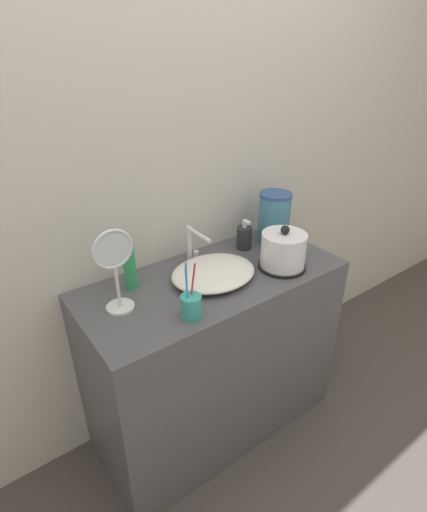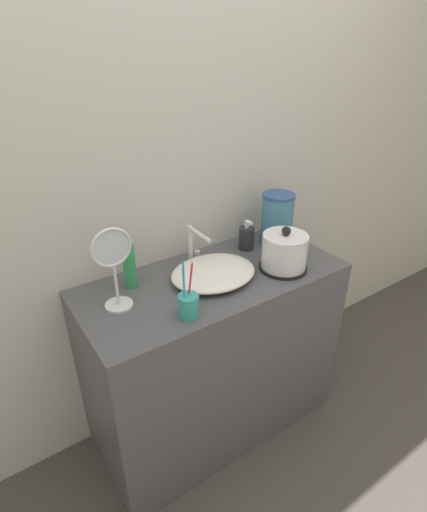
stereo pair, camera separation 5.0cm
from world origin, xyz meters
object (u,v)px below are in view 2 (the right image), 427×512
object	(u,v)px
water_pitcher	(277,219)
vanity_mirror	(113,264)
faucet	(194,243)
electric_kettle	(284,253)
lotion_bottle	(129,265)
toothbrush_cup	(188,305)
shampoo_bottle	(246,238)

from	to	relation	value
water_pitcher	vanity_mirror	bearing A→B (deg)	-174.97
faucet	electric_kettle	bearing A→B (deg)	-41.46
lotion_bottle	vanity_mirror	bearing A→B (deg)	-133.10
vanity_mirror	water_pitcher	world-z (taller)	vanity_mirror
toothbrush_cup	lotion_bottle	size ratio (longest dim) A/B	0.98
faucet	water_pitcher	bearing A→B (deg)	-6.08
toothbrush_cup	lotion_bottle	world-z (taller)	lotion_bottle
toothbrush_cup	shampoo_bottle	size ratio (longest dim) A/B	1.51
vanity_mirror	water_pitcher	xyz separation A→B (m)	(0.83, 0.07, -0.06)
faucet	lotion_bottle	distance (m)	0.31
faucet	toothbrush_cup	world-z (taller)	toothbrush_cup
faucet	toothbrush_cup	distance (m)	0.38
shampoo_bottle	vanity_mirror	xyz separation A→B (m)	(-0.67, -0.10, 0.12)
faucet	toothbrush_cup	xyz separation A→B (m)	(-0.22, -0.31, -0.05)
faucet	shampoo_bottle	size ratio (longest dim) A/B	1.18
electric_kettle	vanity_mirror	world-z (taller)	vanity_mirror
electric_kettle	toothbrush_cup	xyz separation A→B (m)	(-0.50, -0.06, -0.03)
shampoo_bottle	faucet	bearing A→B (deg)	176.06
toothbrush_cup	vanity_mirror	xyz separation A→B (m)	(-0.18, 0.19, 0.13)
vanity_mirror	water_pitcher	bearing A→B (deg)	5.03
lotion_bottle	shampoo_bottle	size ratio (longest dim) A/B	1.54
lotion_bottle	vanity_mirror	xyz separation A→B (m)	(-0.09, -0.10, 0.08)
faucet	vanity_mirror	world-z (taller)	vanity_mirror
electric_kettle	water_pitcher	world-z (taller)	water_pitcher
lotion_bottle	shampoo_bottle	bearing A→B (deg)	-0.09
vanity_mirror	shampoo_bottle	bearing A→B (deg)	8.48
toothbrush_cup	shampoo_bottle	world-z (taller)	toothbrush_cup
lotion_bottle	water_pitcher	distance (m)	0.73
electric_kettle	toothbrush_cup	size ratio (longest dim) A/B	0.95
electric_kettle	shampoo_bottle	xyz separation A→B (m)	(-0.02, 0.23, -0.02)
electric_kettle	lotion_bottle	size ratio (longest dim) A/B	0.93
water_pitcher	faucet	bearing A→B (deg)	173.92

